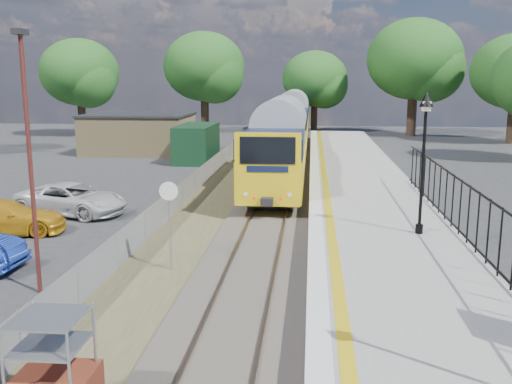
# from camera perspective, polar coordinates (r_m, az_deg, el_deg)

# --- Properties ---
(ground) EXTENTS (120.00, 120.00, 0.00)m
(ground) POSITION_cam_1_polar(r_m,az_deg,el_deg) (13.86, -2.23, -13.78)
(ground) COLOR #2D2D30
(ground) RESTS_ON ground
(track_bed) EXTENTS (5.90, 80.00, 0.29)m
(track_bed) POSITION_cam_1_polar(r_m,az_deg,el_deg) (22.96, -0.14, -3.29)
(track_bed) COLOR #473F38
(track_bed) RESTS_ON ground
(platform) EXTENTS (5.00, 70.00, 0.90)m
(platform) POSITION_cam_1_polar(r_m,az_deg,el_deg) (21.28, 12.04, -3.72)
(platform) COLOR gray
(platform) RESTS_ON ground
(platform_edge) EXTENTS (0.90, 70.00, 0.01)m
(platform_edge) POSITION_cam_1_polar(r_m,az_deg,el_deg) (21.03, 6.50, -2.44)
(platform_edge) COLOR silver
(platform_edge) RESTS_ON platform
(victorian_lamp_north) EXTENTS (0.44, 0.44, 4.60)m
(victorian_lamp_north) POSITION_cam_1_polar(r_m,az_deg,el_deg) (18.84, 16.54, 6.04)
(victorian_lamp_north) COLOR black
(victorian_lamp_north) RESTS_ON platform
(palisade_fence) EXTENTS (0.12, 26.00, 2.00)m
(palisade_fence) POSITION_cam_1_polar(r_m,az_deg,el_deg) (15.96, 22.97, -4.27)
(palisade_fence) COLOR black
(palisade_fence) RESTS_ON platform
(wire_fence) EXTENTS (0.06, 52.00, 1.20)m
(wire_fence) POSITION_cam_1_polar(r_m,az_deg,el_deg) (25.69, -7.92, -0.66)
(wire_fence) COLOR #999EA3
(wire_fence) RESTS_ON ground
(outbuilding) EXTENTS (10.80, 10.10, 3.12)m
(outbuilding) POSITION_cam_1_polar(r_m,az_deg,el_deg) (45.65, -10.61, 5.63)
(outbuilding) COLOR tan
(outbuilding) RESTS_ON ground
(tree_line) EXTENTS (56.80, 43.80, 11.88)m
(tree_line) POSITION_cam_1_polar(r_m,az_deg,el_deg) (54.44, 5.32, 12.01)
(tree_line) COLOR #332319
(tree_line) RESTS_ON ground
(train) EXTENTS (2.82, 40.83, 3.51)m
(train) POSITION_cam_1_polar(r_m,az_deg,el_deg) (43.30, 3.26, 6.59)
(train) COLOR gold
(train) RESTS_ON ground
(brick_plinth) EXTENTS (1.30, 1.30, 2.08)m
(brick_plinth) POSITION_cam_1_polar(r_m,az_deg,el_deg) (10.57, -19.67, -16.86)
(brick_plinth) COLOR maroon
(brick_plinth) RESTS_ON ground
(speed_sign) EXTENTS (0.57, 0.13, 2.84)m
(speed_sign) POSITION_cam_1_polar(r_m,az_deg,el_deg) (17.43, -8.66, -1.88)
(speed_sign) COLOR #999EA3
(speed_sign) RESTS_ON ground
(carpark_lamp) EXTENTS (0.25, 0.50, 7.11)m
(carpark_lamp) POSITION_cam_1_polar(r_m,az_deg,el_deg) (16.31, -21.75, 4.08)
(carpark_lamp) COLOR #521F1B
(carpark_lamp) RESTS_ON ground
(car_yellow) EXTENTS (4.90, 2.96, 1.33)m
(car_yellow) POSITION_cam_1_polar(r_m,az_deg,el_deg) (23.80, -23.97, -2.34)
(car_yellow) COLOR orange
(car_yellow) RESTS_ON ground
(car_white) EXTENTS (5.35, 3.41, 1.37)m
(car_white) POSITION_cam_1_polar(r_m,az_deg,el_deg) (26.20, -17.98, -0.68)
(car_white) COLOR silver
(car_white) RESTS_ON ground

